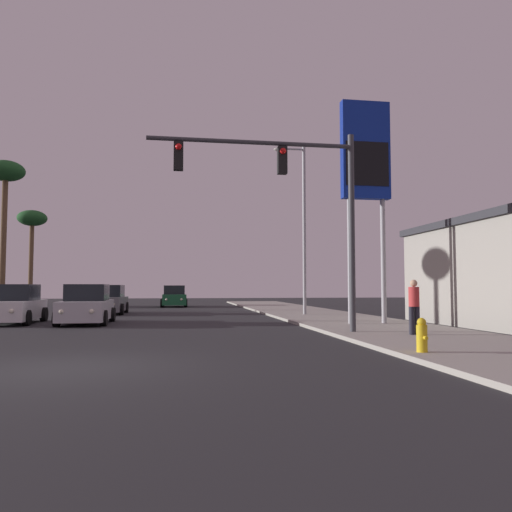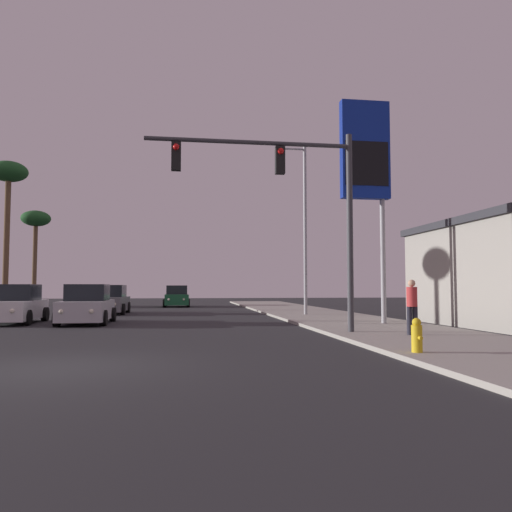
{
  "view_description": "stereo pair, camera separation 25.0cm",
  "coord_description": "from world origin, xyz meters",
  "px_view_note": "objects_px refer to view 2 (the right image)",
  "views": [
    {
      "loc": [
        2.16,
        -10.07,
        1.57
      ],
      "look_at": [
        5.61,
        12.02,
        2.96
      ],
      "focal_mm": 35.0,
      "sensor_mm": 36.0,
      "label": 1
    },
    {
      "loc": [
        2.41,
        -10.11,
        1.57
      ],
      "look_at": [
        5.61,
        12.02,
        2.96
      ],
      "focal_mm": 35.0,
      "sensor_mm": 36.0,
      "label": 2
    }
  ],
  "objects_px": {
    "car_green": "(177,297)",
    "palm_tree_far": "(36,223)",
    "street_lamp": "(303,220)",
    "car_silver": "(87,306)",
    "gas_station_sign": "(365,162)",
    "car_white": "(15,306)",
    "pedestrian_on_sidewalk": "(412,304)",
    "traffic_light_mast": "(293,190)",
    "fire_hydrant": "(417,336)",
    "car_grey": "(110,301)",
    "palm_tree_mid": "(8,181)",
    "car_blue": "(92,297)"
  },
  "relations": [
    {
      "from": "car_blue",
      "to": "traffic_light_mast",
      "type": "relative_size",
      "value": 0.64
    },
    {
      "from": "palm_tree_mid",
      "to": "pedestrian_on_sidewalk",
      "type": "bearing_deg",
      "value": -47.2
    },
    {
      "from": "car_white",
      "to": "palm_tree_far",
      "type": "bearing_deg",
      "value": -77.79
    },
    {
      "from": "gas_station_sign",
      "to": "fire_hydrant",
      "type": "bearing_deg",
      "value": -103.78
    },
    {
      "from": "fire_hydrant",
      "to": "car_white",
      "type": "bearing_deg",
      "value": 135.06
    },
    {
      "from": "gas_station_sign",
      "to": "fire_hydrant",
      "type": "distance_m",
      "value": 10.73
    },
    {
      "from": "street_lamp",
      "to": "car_white",
      "type": "bearing_deg",
      "value": -167.44
    },
    {
      "from": "palm_tree_mid",
      "to": "palm_tree_far",
      "type": "distance_m",
      "value": 10.17
    },
    {
      "from": "car_grey",
      "to": "fire_hydrant",
      "type": "xyz_separation_m",
      "value": [
        9.39,
        -19.51,
        -0.27
      ]
    },
    {
      "from": "car_grey",
      "to": "pedestrian_on_sidewalk",
      "type": "distance_m",
      "value": 19.22
    },
    {
      "from": "gas_station_sign",
      "to": "car_white",
      "type": "bearing_deg",
      "value": 165.45
    },
    {
      "from": "car_grey",
      "to": "palm_tree_mid",
      "type": "height_order",
      "value": "palm_tree_mid"
    },
    {
      "from": "palm_tree_mid",
      "to": "gas_station_sign",
      "type": "bearing_deg",
      "value": -38.91
    },
    {
      "from": "car_white",
      "to": "palm_tree_mid",
      "type": "height_order",
      "value": "palm_tree_mid"
    },
    {
      "from": "car_grey",
      "to": "traffic_light_mast",
      "type": "distance_m",
      "value": 16.8
    },
    {
      "from": "car_silver",
      "to": "traffic_light_mast",
      "type": "bearing_deg",
      "value": 138.32
    },
    {
      "from": "palm_tree_far",
      "to": "car_blue",
      "type": "bearing_deg",
      "value": -33.98
    },
    {
      "from": "car_green",
      "to": "car_white",
      "type": "bearing_deg",
      "value": 68.09
    },
    {
      "from": "car_silver",
      "to": "palm_tree_mid",
      "type": "distance_m",
      "value": 16.0
    },
    {
      "from": "pedestrian_on_sidewalk",
      "to": "gas_station_sign",
      "type": "bearing_deg",
      "value": 85.7
    },
    {
      "from": "street_lamp",
      "to": "gas_station_sign",
      "type": "distance_m",
      "value": 6.97
    },
    {
      "from": "car_green",
      "to": "traffic_light_mast",
      "type": "bearing_deg",
      "value": 98.45
    },
    {
      "from": "car_silver",
      "to": "street_lamp",
      "type": "xyz_separation_m",
      "value": [
        10.34,
        3.66,
        4.36
      ]
    },
    {
      "from": "traffic_light_mast",
      "to": "palm_tree_far",
      "type": "bearing_deg",
      "value": 119.26
    },
    {
      "from": "car_grey",
      "to": "fire_hydrant",
      "type": "distance_m",
      "value": 21.66
    },
    {
      "from": "gas_station_sign",
      "to": "car_silver",
      "type": "bearing_deg",
      "value": 164.78
    },
    {
      "from": "gas_station_sign",
      "to": "fire_hydrant",
      "type": "xyz_separation_m",
      "value": [
        -2.1,
        -8.55,
        -6.13
      ]
    },
    {
      "from": "car_green",
      "to": "palm_tree_far",
      "type": "relative_size",
      "value": 0.54
    },
    {
      "from": "car_white",
      "to": "gas_station_sign",
      "type": "distance_m",
      "value": 16.0
    },
    {
      "from": "car_green",
      "to": "traffic_light_mast",
      "type": "height_order",
      "value": "traffic_light_mast"
    },
    {
      "from": "car_grey",
      "to": "car_green",
      "type": "distance_m",
      "value": 10.73
    },
    {
      "from": "street_lamp",
      "to": "pedestrian_on_sidewalk",
      "type": "distance_m",
      "value": 12.16
    },
    {
      "from": "gas_station_sign",
      "to": "palm_tree_far",
      "type": "xyz_separation_m",
      "value": [
        -19.68,
        25.03,
        0.32
      ]
    },
    {
      "from": "car_silver",
      "to": "fire_hydrant",
      "type": "relative_size",
      "value": 5.69
    },
    {
      "from": "car_white",
      "to": "palm_tree_mid",
      "type": "relative_size",
      "value": 0.44
    },
    {
      "from": "street_lamp",
      "to": "fire_hydrant",
      "type": "xyz_separation_m",
      "value": [
        -1.12,
        -15.29,
        -4.63
      ]
    },
    {
      "from": "car_silver",
      "to": "palm_tree_mid",
      "type": "height_order",
      "value": "palm_tree_mid"
    },
    {
      "from": "car_green",
      "to": "palm_tree_mid",
      "type": "bearing_deg",
      "value": 28.02
    },
    {
      "from": "car_silver",
      "to": "gas_station_sign",
      "type": "bearing_deg",
      "value": 163.73
    },
    {
      "from": "traffic_light_mast",
      "to": "gas_station_sign",
      "type": "distance_m",
      "value": 5.42
    },
    {
      "from": "car_grey",
      "to": "car_white",
      "type": "height_order",
      "value": "same"
    },
    {
      "from": "street_lamp",
      "to": "car_silver",
      "type": "bearing_deg",
      "value": -160.51
    },
    {
      "from": "car_green",
      "to": "pedestrian_on_sidewalk",
      "type": "distance_m",
      "value": 26.79
    },
    {
      "from": "traffic_light_mast",
      "to": "pedestrian_on_sidewalk",
      "type": "bearing_deg",
      "value": -20.76
    },
    {
      "from": "street_lamp",
      "to": "palm_tree_far",
      "type": "distance_m",
      "value": 26.23
    },
    {
      "from": "car_blue",
      "to": "palm_tree_far",
      "type": "distance_m",
      "value": 8.91
    },
    {
      "from": "street_lamp",
      "to": "pedestrian_on_sidewalk",
      "type": "height_order",
      "value": "street_lamp"
    },
    {
      "from": "pedestrian_on_sidewalk",
      "to": "palm_tree_far",
      "type": "xyz_separation_m",
      "value": [
        -19.33,
        29.73,
        5.91
      ]
    },
    {
      "from": "car_silver",
      "to": "car_green",
      "type": "relative_size",
      "value": 1.0
    },
    {
      "from": "car_grey",
      "to": "car_silver",
      "type": "bearing_deg",
      "value": 92.55
    }
  ]
}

